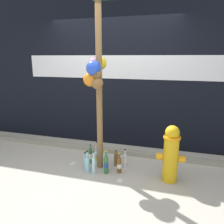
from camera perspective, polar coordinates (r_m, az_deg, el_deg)
ground_plane at (r=3.62m, az=-5.24°, el=-15.38°), size 14.00×14.00×0.00m
building_wall at (r=4.42m, az=0.68°, el=11.83°), size 10.00×0.21×3.20m
curb_strip at (r=4.27m, az=-1.36°, el=-9.89°), size 8.00×0.12×0.08m
memorial_post at (r=3.31m, az=-4.01°, el=13.60°), size 0.49×0.45×3.02m
fire_hydrant at (r=3.31m, az=15.12°, el=-10.42°), size 0.41×0.25×0.85m
bottle_0 at (r=3.52m, az=-4.80°, el=-13.49°), size 0.06×0.06×0.37m
bottle_1 at (r=3.85m, az=-5.67°, el=-11.20°), size 0.06×0.06×0.34m
bottle_2 at (r=3.70m, az=3.39°, el=-12.36°), size 0.06×0.06×0.32m
bottle_3 at (r=3.58m, az=-6.48°, el=-13.29°), size 0.08×0.08×0.35m
bottle_4 at (r=3.53m, az=1.88°, el=-13.57°), size 0.07×0.07×0.34m
bottle_5 at (r=3.81m, az=-4.16°, el=-11.64°), size 0.08×0.08×0.35m
bottle_6 at (r=3.88m, az=-3.86°, el=-10.67°), size 0.07×0.07×0.36m
bottle_7 at (r=3.74m, az=1.06°, el=-12.07°), size 0.07×0.07×0.31m
bottle_8 at (r=3.51m, az=-1.55°, el=-13.36°), size 0.07×0.07×0.38m
bottle_9 at (r=3.67m, az=-6.89°, el=-12.89°), size 0.07×0.07×0.29m
bottle_10 at (r=3.62m, az=-1.75°, el=-12.86°), size 0.08×0.08×0.34m
litter_0 at (r=3.92m, az=-10.18°, el=-13.05°), size 0.08×0.14×0.01m
litter_1 at (r=3.40m, az=2.01°, el=-17.42°), size 0.07×0.11×0.01m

